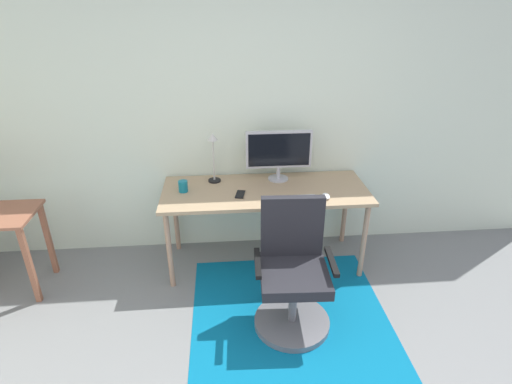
{
  "coord_description": "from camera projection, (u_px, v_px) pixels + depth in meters",
  "views": [
    {
      "loc": [
        -0.25,
        -1.28,
        2.21
      ],
      "look_at": [
        -0.01,
        1.54,
        0.84
      ],
      "focal_mm": 28.39,
      "sensor_mm": 36.0,
      "label": 1
    }
  ],
  "objects": [
    {
      "name": "keyboard",
      "position": [
        290.0,
        200.0,
        3.22
      ],
      "size": [
        0.43,
        0.13,
        0.02
      ],
      "primitive_type": "cube",
      "color": "white",
      "rests_on": "desk"
    },
    {
      "name": "coffee_cup",
      "position": [
        183.0,
        186.0,
        3.36
      ],
      "size": [
        0.08,
        0.08,
        0.09
      ],
      "primitive_type": "cylinder",
      "color": "#126F84",
      "rests_on": "desk"
    },
    {
      "name": "desk_lamp",
      "position": [
        213.0,
        151.0,
        3.45
      ],
      "size": [
        0.11,
        0.11,
        0.44
      ],
      "color": "black",
      "rests_on": "desk"
    },
    {
      "name": "computer_mouse",
      "position": [
        326.0,
        196.0,
        3.26
      ],
      "size": [
        0.06,
        0.1,
        0.03
      ],
      "primitive_type": "ellipsoid",
      "color": "white",
      "rests_on": "desk"
    },
    {
      "name": "office_chair",
      "position": [
        293.0,
        279.0,
        2.9
      ],
      "size": [
        0.57,
        0.56,
        0.96
      ],
      "rotation": [
        0.0,
        0.0,
        -0.05
      ],
      "color": "slate",
      "rests_on": "ground"
    },
    {
      "name": "cell_phone",
      "position": [
        240.0,
        194.0,
        3.32
      ],
      "size": [
        0.09,
        0.15,
        0.01
      ],
      "primitive_type": "cube",
      "rotation": [
        0.0,
        0.0,
        -0.2
      ],
      "color": "black",
      "rests_on": "desk"
    },
    {
      "name": "area_rug",
      "position": [
        290.0,
        315.0,
        3.11
      ],
      "size": [
        1.48,
        1.46,
        0.01
      ],
      "primitive_type": "cube",
      "color": "#09628D",
      "rests_on": "ground"
    },
    {
      "name": "desk",
      "position": [
        265.0,
        196.0,
        3.45
      ],
      "size": [
        1.74,
        0.68,
        0.74
      ],
      "color": "tan",
      "rests_on": "ground"
    },
    {
      "name": "wall_back",
      "position": [
        251.0,
        111.0,
        3.53
      ],
      "size": [
        6.0,
        0.1,
        2.6
      ],
      "primitive_type": "cube",
      "color": "silver",
      "rests_on": "ground"
    },
    {
      "name": "monitor",
      "position": [
        279.0,
        151.0,
        3.49
      ],
      "size": [
        0.57,
        0.18,
        0.45
      ],
      "color": "#B2B2B7",
      "rests_on": "desk"
    }
  ]
}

